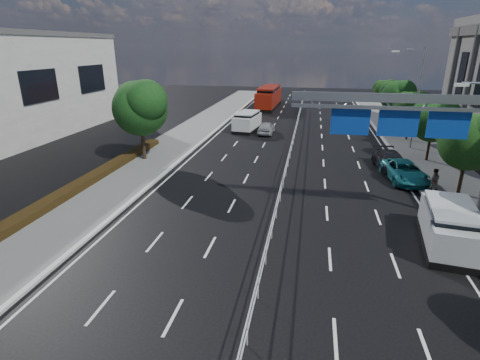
# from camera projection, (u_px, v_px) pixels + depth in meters

# --- Properties ---
(ground) EXTENTS (160.00, 160.00, 0.00)m
(ground) POSITION_uv_depth(u_px,v_px,m) (251.00, 328.00, 12.76)
(ground) COLOR black
(ground) RESTS_ON ground
(kerb_near) EXTENTS (0.25, 140.00, 0.15)m
(kerb_near) POSITION_uv_depth(u_px,v_px,m) (19.00, 295.00, 14.32)
(kerb_near) COLOR silver
(kerb_near) RESTS_ON ground
(median_fence) EXTENTS (0.05, 85.00, 1.02)m
(median_fence) POSITION_uv_depth(u_px,v_px,m) (291.00, 148.00, 33.39)
(median_fence) COLOR silver
(median_fence) RESTS_ON ground
(hedge_near) EXTENTS (1.00, 36.00, 0.44)m
(hedge_near) POSITION_uv_depth(u_px,v_px,m) (16.00, 222.00, 19.61)
(hedge_near) COLOR black
(hedge_near) RESTS_ON sidewalk_near
(overhead_gantry) EXTENTS (10.24, 0.38, 7.45)m
(overhead_gantry) POSITION_uv_depth(u_px,v_px,m) (415.00, 118.00, 18.98)
(overhead_gantry) COLOR gray
(overhead_gantry) RESTS_ON ground
(streetlight_far) EXTENTS (2.78, 2.40, 9.00)m
(streetlight_far) POSITION_uv_depth(u_px,v_px,m) (415.00, 92.00, 33.19)
(streetlight_far) COLOR gray
(streetlight_far) RESTS_ON ground
(near_tree_back) EXTENTS (4.84, 4.51, 6.69)m
(near_tree_back) POSITION_uv_depth(u_px,v_px,m) (140.00, 105.00, 29.93)
(near_tree_back) COLOR black
(near_tree_back) RESTS_ON ground
(far_tree_d) EXTENTS (3.85, 3.59, 5.34)m
(far_tree_d) POSITION_uv_depth(u_px,v_px,m) (470.00, 139.00, 22.92)
(far_tree_d) COLOR black
(far_tree_d) RESTS_ON ground
(far_tree_e) EXTENTS (3.63, 3.38, 5.13)m
(far_tree_e) POSITION_uv_depth(u_px,v_px,m) (434.00, 119.00, 29.90)
(far_tree_e) COLOR black
(far_tree_e) RESTS_ON ground
(far_tree_f) EXTENTS (3.52, 3.28, 5.02)m
(far_tree_f) POSITION_uv_depth(u_px,v_px,m) (412.00, 106.00, 36.86)
(far_tree_f) COLOR black
(far_tree_f) RESTS_ON ground
(far_tree_g) EXTENTS (3.96, 3.69, 5.45)m
(far_tree_g) POSITION_uv_depth(u_px,v_px,m) (397.00, 94.00, 43.70)
(far_tree_g) COLOR black
(far_tree_g) RESTS_ON ground
(far_tree_h) EXTENTS (3.41, 3.18, 4.91)m
(far_tree_h) POSITION_uv_depth(u_px,v_px,m) (385.00, 90.00, 50.75)
(far_tree_h) COLOR black
(far_tree_h) RESTS_ON ground
(white_minivan) EXTENTS (2.72, 5.12, 2.12)m
(white_minivan) POSITION_uv_depth(u_px,v_px,m) (247.00, 122.00, 42.23)
(white_minivan) COLOR black
(white_minivan) RESTS_ON ground
(red_bus) EXTENTS (3.01, 10.95, 3.24)m
(red_bus) POSITION_uv_depth(u_px,v_px,m) (269.00, 97.00, 57.85)
(red_bus) COLOR black
(red_bus) RESTS_ON ground
(near_car_silver) EXTENTS (1.71, 3.99, 1.34)m
(near_car_silver) POSITION_uv_depth(u_px,v_px,m) (266.00, 128.00, 40.86)
(near_car_silver) COLOR #A0A4A8
(near_car_silver) RESTS_ON ground
(near_car_dark) EXTENTS (2.05, 5.00, 1.61)m
(near_car_dark) POSITION_uv_depth(u_px,v_px,m) (274.00, 97.00, 64.96)
(near_car_dark) COLOR black
(near_car_dark) RESTS_ON ground
(silver_minivan) EXTENTS (2.79, 5.25, 2.08)m
(silver_minivan) POSITION_uv_depth(u_px,v_px,m) (449.00, 226.00, 17.67)
(silver_minivan) COLOR black
(silver_minivan) RESTS_ON ground
(parked_car_teal) EXTENTS (2.96, 5.24, 1.38)m
(parked_car_teal) POSITION_uv_depth(u_px,v_px,m) (404.00, 171.00, 26.54)
(parked_car_teal) COLOR #1C7780
(parked_car_teal) RESTS_ON ground
(parked_car_dark) EXTENTS (2.51, 5.06, 1.41)m
(parked_car_dark) POSITION_uv_depth(u_px,v_px,m) (391.00, 162.00, 28.72)
(parked_car_dark) COLOR black
(parked_car_dark) RESTS_ON ground
(pedestrian_b) EXTENTS (0.88, 0.75, 1.56)m
(pedestrian_b) POSITION_uv_depth(u_px,v_px,m) (434.00, 180.00, 24.11)
(pedestrian_b) COLOR gray
(pedestrian_b) RESTS_ON sidewalk_far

